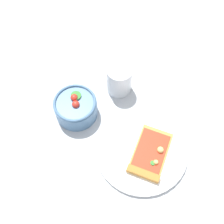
# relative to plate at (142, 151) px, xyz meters

# --- Properties ---
(ground_plane) EXTENTS (2.40, 2.40, 0.00)m
(ground_plane) POSITION_rel_plate_xyz_m (0.00, 0.01, -0.01)
(ground_plane) COLOR #B2B7BC
(ground_plane) RESTS_ON ground
(plate) EXTENTS (0.28, 0.28, 0.01)m
(plate) POSITION_rel_plate_xyz_m (0.00, 0.00, 0.00)
(plate) COLOR white
(plate) RESTS_ON ground_plane
(pizza_slice_main) EXTENTS (0.18, 0.18, 0.03)m
(pizza_slice_main) POSITION_rel_plate_xyz_m (-0.03, -0.01, 0.01)
(pizza_slice_main) COLOR gold
(pizza_slice_main) RESTS_ON plate
(salad_bowl) EXTENTS (0.13, 0.13, 0.08)m
(salad_bowl) POSITION_rel_plate_xyz_m (0.21, 0.12, 0.03)
(salad_bowl) COLOR #4C7299
(salad_bowl) RESTS_ON ground_plane
(soda_glass) EXTENTS (0.08, 0.08, 0.10)m
(soda_glass) POSITION_rel_plate_xyz_m (0.23, -0.05, 0.04)
(soda_glass) COLOR silver
(soda_glass) RESTS_ON ground_plane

